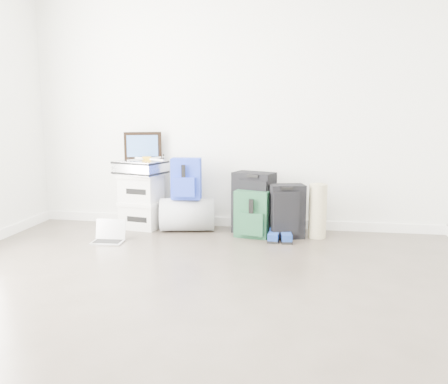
% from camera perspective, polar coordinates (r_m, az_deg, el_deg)
% --- Properties ---
extents(ground, '(5.00, 5.00, 0.00)m').
position_cam_1_polar(ground, '(3.00, -5.70, -15.43)').
color(ground, '#3E362D').
rests_on(ground, ground).
extents(room_envelope, '(4.52, 5.02, 2.71)m').
position_cam_1_polar(room_envelope, '(2.77, -6.23, 19.00)').
color(room_envelope, white).
rests_on(room_envelope, ground).
extents(boxes_stack, '(0.48, 0.41, 0.60)m').
position_cam_1_polar(boxes_stack, '(5.26, -9.90, -1.06)').
color(boxes_stack, silver).
rests_on(boxes_stack, ground).
extents(briefcase, '(0.59, 0.51, 0.14)m').
position_cam_1_polar(briefcase, '(5.21, -10.02, 2.95)').
color(briefcase, '#B2B2B7').
rests_on(briefcase, boxes_stack).
extents(painting, '(0.39, 0.16, 0.30)m').
position_cam_1_polar(painting, '(5.28, -9.74, 5.49)').
color(painting, black).
rests_on(painting, briefcase).
extents(drone, '(0.46, 0.46, 0.05)m').
position_cam_1_polar(drone, '(5.15, -9.29, 3.97)').
color(drone, gold).
rests_on(drone, briefcase).
extents(duffel_bag, '(0.63, 0.46, 0.36)m').
position_cam_1_polar(duffel_bag, '(5.10, -4.44, -2.72)').
color(duffel_bag, gray).
rests_on(duffel_bag, ground).
extents(blue_backpack, '(0.32, 0.25, 0.43)m').
position_cam_1_polar(blue_backpack, '(5.00, -4.58, 1.52)').
color(blue_backpack, '#1C29B8').
rests_on(blue_backpack, duffel_bag).
extents(large_suitcase, '(0.47, 0.39, 0.64)m').
position_cam_1_polar(large_suitcase, '(4.97, 3.60, -1.32)').
color(large_suitcase, black).
rests_on(large_suitcase, ground).
extents(green_backpack, '(0.37, 0.30, 0.48)m').
position_cam_1_polar(green_backpack, '(4.83, 3.42, -2.75)').
color(green_backpack, '#163C27').
rests_on(green_backpack, ground).
extents(carry_on, '(0.39, 0.31, 0.55)m').
position_cam_1_polar(carry_on, '(4.82, 7.53, -2.33)').
color(carry_on, black).
rests_on(carry_on, ground).
extents(shoes, '(0.25, 0.28, 0.09)m').
position_cam_1_polar(shoes, '(4.75, 6.74, -5.33)').
color(shoes, black).
rests_on(shoes, ground).
extents(rolled_rug, '(0.18, 0.18, 0.55)m').
position_cam_1_polar(rolled_rug, '(4.88, 11.20, -2.26)').
color(rolled_rug, tan).
rests_on(rolled_rug, ground).
extents(laptop, '(0.31, 0.23, 0.21)m').
position_cam_1_polar(laptop, '(4.82, -13.68, -5.23)').
color(laptop, silver).
rests_on(laptop, ground).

